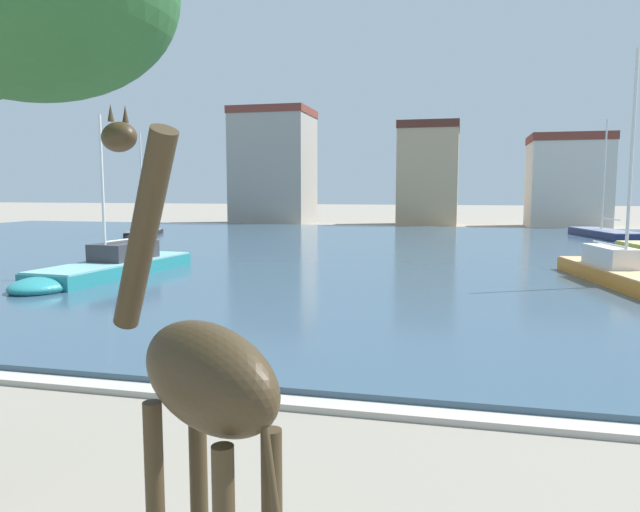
{
  "coord_description": "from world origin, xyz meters",
  "views": [
    {
      "loc": [
        4.79,
        -1.53,
        3.81
      ],
      "look_at": [
        1.49,
        12.31,
        2.2
      ],
      "focal_mm": 32.84,
      "sensor_mm": 36.0,
      "label": 1
    }
  ],
  "objects_px": {
    "sailboat_teal": "(106,270)",
    "giraffe_statue": "(198,383)",
    "sailboat_orange": "(625,278)",
    "sailboat_navy": "(600,234)",
    "mooring_bollard": "(261,393)",
    "sailboat_black": "(143,232)"
  },
  "relations": [
    {
      "from": "sailboat_orange",
      "to": "sailboat_navy",
      "type": "bearing_deg",
      "value": 79.82
    },
    {
      "from": "sailboat_navy",
      "to": "sailboat_teal",
      "type": "relative_size",
      "value": 0.99
    },
    {
      "from": "sailboat_teal",
      "to": "mooring_bollard",
      "type": "distance_m",
      "value": 15.85
    },
    {
      "from": "sailboat_navy",
      "to": "sailboat_orange",
      "type": "bearing_deg",
      "value": -100.18
    },
    {
      "from": "sailboat_teal",
      "to": "sailboat_orange",
      "type": "bearing_deg",
      "value": 7.09
    },
    {
      "from": "giraffe_statue",
      "to": "sailboat_orange",
      "type": "distance_m",
      "value": 21.21
    },
    {
      "from": "giraffe_statue",
      "to": "sailboat_navy",
      "type": "xyz_separation_m",
      "value": [
        12.47,
        44.58,
        -1.91
      ]
    },
    {
      "from": "sailboat_orange",
      "to": "sailboat_black",
      "type": "height_order",
      "value": "sailboat_orange"
    },
    {
      "from": "sailboat_navy",
      "to": "sailboat_teal",
      "type": "bearing_deg",
      "value": -131.83
    },
    {
      "from": "mooring_bollard",
      "to": "sailboat_navy",
      "type": "bearing_deg",
      "value": 70.49
    },
    {
      "from": "sailboat_teal",
      "to": "giraffe_statue",
      "type": "bearing_deg",
      "value": -54.52
    },
    {
      "from": "sailboat_navy",
      "to": "mooring_bollard",
      "type": "relative_size",
      "value": 18.96
    },
    {
      "from": "sailboat_orange",
      "to": "sailboat_navy",
      "type": "relative_size",
      "value": 1.0
    },
    {
      "from": "mooring_bollard",
      "to": "sailboat_teal",
      "type": "bearing_deg",
      "value": 132.75
    },
    {
      "from": "sailboat_navy",
      "to": "sailboat_black",
      "type": "height_order",
      "value": "sailboat_navy"
    },
    {
      "from": "giraffe_statue",
      "to": "sailboat_teal",
      "type": "height_order",
      "value": "sailboat_teal"
    },
    {
      "from": "sailboat_orange",
      "to": "giraffe_statue",
      "type": "bearing_deg",
      "value": -112.19
    },
    {
      "from": "sailboat_teal",
      "to": "mooring_bollard",
      "type": "height_order",
      "value": "sailboat_teal"
    },
    {
      "from": "sailboat_black",
      "to": "mooring_bollard",
      "type": "distance_m",
      "value": 38.23
    },
    {
      "from": "giraffe_statue",
      "to": "sailboat_orange",
      "type": "relative_size",
      "value": 0.48
    },
    {
      "from": "sailboat_orange",
      "to": "sailboat_teal",
      "type": "height_order",
      "value": "sailboat_orange"
    },
    {
      "from": "sailboat_navy",
      "to": "mooring_bollard",
      "type": "height_order",
      "value": "sailboat_navy"
    }
  ]
}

